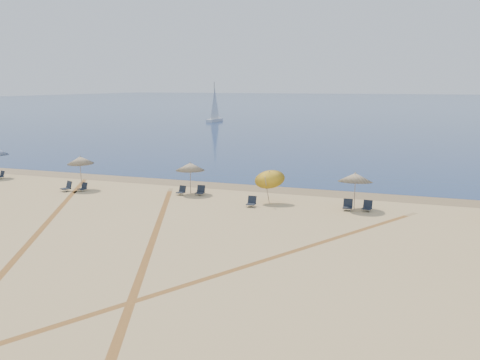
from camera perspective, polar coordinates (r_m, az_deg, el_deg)
The scene contains 17 objects.
ground at distance 20.15m, azimuth -20.47°, elevation -13.28°, with size 160.00×160.00×0.00m, color tan.
ocean at distance 239.30m, azimuth 17.25°, elevation 7.94°, with size 500.00×500.00×0.00m, color #0C2151.
wet_sand at distance 40.58m, azimuth 1.94°, elevation -0.85°, with size 500.00×500.00×0.00m, color olive.
umbrella_1 at distance 41.55m, azimuth -16.75°, elevation 2.06°, with size 1.98×2.00×2.55m.
umbrella_2 at distance 38.39m, azimuth -5.37°, elevation 1.44°, with size 2.11×2.11×2.31m.
umbrella_3 at distance 35.21m, azimuth 3.15°, elevation 0.44°, with size 2.02×2.04×2.56m.
umbrella_4 at distance 34.23m, azimuth 12.26°, elevation 0.27°, with size 2.20×2.23×2.37m.
chair_1 at distance 48.77m, azimuth -24.29°, elevation 0.46°, with size 0.73×0.79×0.66m.
chair_2 at distance 41.37m, azimuth -18.06°, elevation -0.69°, with size 0.84×0.90×0.74m.
chair_3 at distance 41.07m, azimuth -16.48°, elevation -0.76°, with size 0.64×0.70×0.63m.
chair_4 at distance 38.31m, azimuth -6.30°, elevation -1.16°, with size 0.59×0.68×0.64m.
chair_5 at distance 38.04m, azimuth -4.27°, elevation -1.17°, with size 0.62×0.72×0.69m.
chair_6 at distance 34.43m, azimuth 1.24°, elevation -2.37°, with size 0.59×0.68×0.67m.
chair_7 at distance 34.11m, azimuth 11.49°, elevation -2.68°, with size 0.62×0.71×0.70m.
chair_8 at distance 34.15m, azimuth 13.50°, elevation -2.77°, with size 0.61×0.70×0.67m.
sailboat_2 at distance 112.67m, azimuth -2.74°, elevation 7.55°, with size 1.65×5.60×8.26m.
tire_tracks at distance 28.19m, azimuth -10.78°, elevation -6.04°, with size 52.82×44.73×0.00m.
Camera 1 is at (12.36, -13.85, 7.83)m, focal length 39.75 mm.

